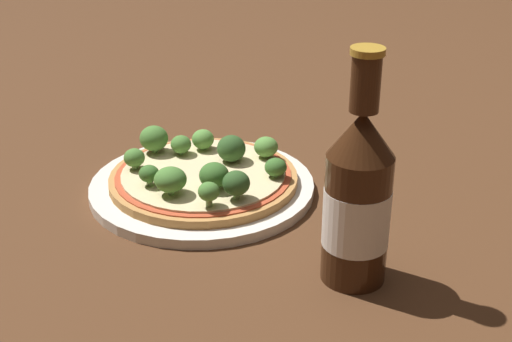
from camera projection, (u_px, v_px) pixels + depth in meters
ground_plane at (201, 182)px, 0.86m from camera, size 3.00×3.00×0.00m
plate at (202, 187)px, 0.84m from camera, size 0.26×0.26×0.01m
pizza at (204, 177)px, 0.83m from camera, size 0.22×0.22×0.01m
broccoli_floret_0 at (203, 139)px, 0.88m from camera, size 0.03×0.03×0.03m
broccoli_floret_1 at (134, 158)px, 0.83m from camera, size 0.02×0.02×0.03m
broccoli_floret_2 at (209, 192)px, 0.75m from camera, size 0.02×0.02×0.03m
broccoli_floret_3 at (149, 174)px, 0.79m from camera, size 0.02×0.02×0.02m
broccoli_floret_4 at (231, 149)px, 0.85m from camera, size 0.03×0.03×0.03m
broccoli_floret_5 at (152, 140)px, 0.87m from camera, size 0.03×0.03×0.03m
broccoli_floret_6 at (170, 180)px, 0.77m from camera, size 0.04×0.04×0.03m
broccoli_floret_7 at (276, 167)px, 0.81m from camera, size 0.03×0.03×0.02m
broccoli_floret_8 at (266, 147)px, 0.86m from camera, size 0.03×0.03×0.03m
broccoli_floret_9 at (236, 183)px, 0.76m from camera, size 0.03×0.03×0.03m
broccoli_floret_10 at (214, 175)px, 0.78m from camera, size 0.03×0.03×0.03m
broccoli_floret_11 at (181, 144)px, 0.87m from camera, size 0.03×0.03×0.02m
beer_bottle at (358, 198)px, 0.64m from camera, size 0.06×0.06×0.22m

